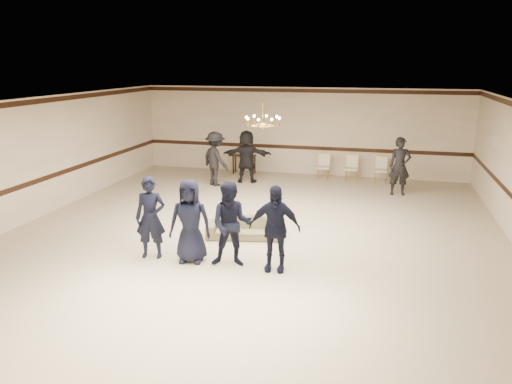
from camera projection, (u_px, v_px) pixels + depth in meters
room at (252, 171)px, 11.43m from camera, size 12.01×14.01×3.21m
chair_rail at (300, 147)px, 18.12m from camera, size 12.00×0.02×0.14m
crown_molding at (302, 91)px, 17.57m from camera, size 12.00×0.02×0.14m
chandelier at (263, 113)px, 12.03m from camera, size 0.94×0.94×0.89m
boy_a at (151, 218)px, 10.33m from camera, size 0.72×0.55×1.78m
boy_b at (190, 221)px, 10.12m from camera, size 0.95×0.69×1.78m
boy_c at (231, 225)px, 9.90m from camera, size 0.97×0.81×1.78m
boy_d at (275, 228)px, 9.68m from camera, size 1.07×0.49×1.78m
settee at (243, 227)px, 11.66m from camera, size 1.83×0.99×0.51m
adult_left at (215, 159)px, 16.41m from camera, size 1.36×1.24×1.84m
adult_mid at (247, 156)px, 16.85m from camera, size 1.77×0.80×1.84m
adult_right at (400, 166)px, 15.25m from camera, size 0.72×0.53×1.84m
banquet_chair_left at (323, 167)px, 17.37m from camera, size 0.45×0.45×0.90m
banquet_chair_mid at (352, 168)px, 17.13m from camera, size 0.45×0.45×0.90m
banquet_chair_right at (381, 170)px, 16.89m from camera, size 0.44×0.44×0.90m
console_table at (244, 164)px, 18.31m from camera, size 0.86×0.36×0.72m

